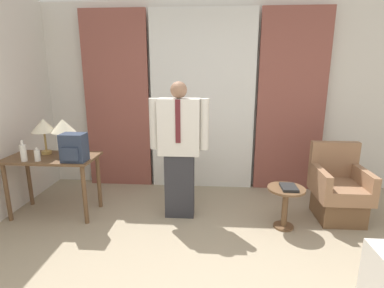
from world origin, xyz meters
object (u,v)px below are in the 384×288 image
Objects in this scene: desk at (53,166)px; backpack at (74,148)px; person at (179,147)px; side_table at (285,201)px; table_lamp_right at (63,127)px; bottle_by_lamp at (37,155)px; bottle_near_edge at (23,153)px; book at (289,187)px; table_lamp_left at (44,127)px; armchair at (338,191)px.

desk is 3.30× the size of backpack.
person is 3.37× the size of side_table.
bottle_by_lamp is at bearing -122.43° from table_lamp_right.
table_lamp_right is 0.41m from backpack.
desk is 4.31× the size of bottle_near_edge.
backpack is 0.20× the size of person.
book is at bearing -3.52° from desk.
backpack is (0.43, 0.02, 0.09)m from bottle_by_lamp.
armchair is at bearing 0.49° from table_lamp_left.
person is at bearing 8.44° from bottle_near_edge.
backpack is 0.36× the size of armchair.
armchair is 0.75m from book.
person is (1.66, -0.05, -0.21)m from table_lamp_left.
backpack is at bearing -28.96° from table_lamp_left.
side_table is at bearing -156.80° from armchair.
bottle_near_edge is 0.15× the size of person.
table_lamp_left reaches higher than bottle_by_lamp.
side_table is (2.82, 0.03, -0.48)m from bottle_by_lamp.
desk is 0.49m from backpack.
table_lamp_right is 1.43m from person.
armchair is at bearing 5.58° from backpack.
bottle_near_edge is 0.77× the size of backpack.
armchair reaches higher than book.
bottle_near_edge is at bearing -179.11° from side_table.
side_table is at bearing -9.97° from person.
table_lamp_right is 2.73m from book.
desk is 2.77m from side_table.
backpack is 1.19m from person.
table_lamp_right is at bearing 57.57° from bottle_by_lamp.
bottle_near_edge is 1.53× the size of bottle_by_lamp.
book is (0.02, -0.02, 0.17)m from side_table.
table_lamp_right is at bearing 177.98° from person.
bottle_near_edge reaches higher than book.
backpack reaches higher than bottle_near_edge.
table_lamp_right is 0.27× the size of person.
bottle_near_edge is (-0.09, -0.31, -0.24)m from table_lamp_left.
side_table is (2.97, 0.05, -0.51)m from bottle_near_edge.
person is at bearing 170.03° from side_table.
desk is 4.54× the size of book.
person reaches higher than bottle_near_edge.
person is (1.17, 0.22, -0.02)m from backpack.
table_lamp_left is 2.72× the size of bottle_by_lamp.
bottle_by_lamp is 1.62m from person.
bottle_near_edge is (-0.21, -0.20, 0.22)m from desk.
armchair is (3.07, 0.30, -0.56)m from backpack.
side_table is (2.75, -0.15, -0.29)m from desk.
side_table is at bearing -3.11° from desk.
side_table is (2.39, 0.01, -0.57)m from backpack.
book is (2.77, -0.17, -0.12)m from desk.
bottle_by_lamp is at bearing -177.22° from backpack.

